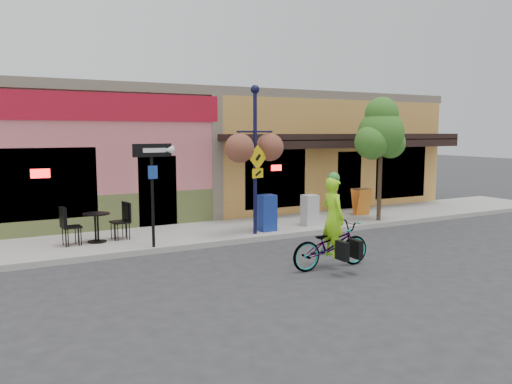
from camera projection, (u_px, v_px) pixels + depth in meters
ground at (300, 241)px, 13.87m from camera, size 90.00×90.00×0.00m
sidewalk at (265, 227)px, 15.61m from camera, size 24.00×3.00×0.15m
curb at (290, 235)px, 14.34m from camera, size 24.00×0.12×0.15m
building at (199, 151)px, 20.17m from camera, size 18.20×8.20×4.50m
bicycle at (331, 245)px, 11.13m from camera, size 1.99×0.71×1.04m
cyclist_rider at (333, 228)px, 11.11m from camera, size 0.44×0.66×1.79m
lamp_post at (255, 160)px, 13.95m from camera, size 1.43×0.87×4.18m
one_way_sign at (152, 196)px, 12.41m from camera, size 1.01×0.28×2.60m
cafe_set_left at (95, 223)px, 13.04m from camera, size 1.79×1.06×1.01m
cafe_set_right at (98, 223)px, 13.05m from camera, size 1.73×0.96×1.01m
newspaper_box_blue at (267, 213)px, 14.57m from camera, size 0.49×0.44×1.06m
newspaper_box_grey at (310, 210)px, 15.45m from camera, size 0.45×0.41×0.95m
street_tree at (380, 159)px, 16.11m from camera, size 2.06×2.06×4.04m
sandwich_board at (364, 202)px, 17.27m from camera, size 0.57×0.43×0.92m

